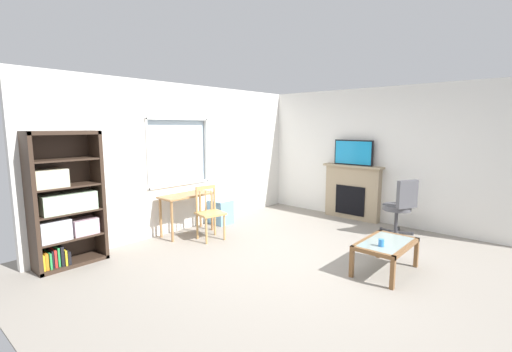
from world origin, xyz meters
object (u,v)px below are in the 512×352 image
office_chair (401,204)px  plastic_drawer_unit (221,212)px  coffee_table (386,246)px  wooden_chair (209,212)px  bookshelf (64,205)px  fireplace (352,192)px  desk_under_window (187,201)px  sippy_cup (381,243)px  tv (353,153)px

office_chair → plastic_drawer_unit: bearing=118.3°
plastic_drawer_unit → coffee_table: bearing=-92.3°
wooden_chair → plastic_drawer_unit: 0.98m
bookshelf → fireplace: bookshelf is taller
desk_under_window → plastic_drawer_unit: size_ratio=2.10×
plastic_drawer_unit → fireplace: 2.74m
coffee_table → plastic_drawer_unit: bearing=87.7°
bookshelf → office_chair: 5.30m
desk_under_window → wooden_chair: wooden_chair is taller
bookshelf → sippy_cup: bookshelf is taller
desk_under_window → plastic_drawer_unit: (0.85, 0.05, -0.36)m
plastic_drawer_unit → wooden_chair: bearing=-143.8°
sippy_cup → fireplace: bearing=33.2°
office_chair → sippy_cup: 1.95m
wooden_chair → office_chair: bearing=-45.1°
bookshelf → wooden_chair: (2.03, -0.63, -0.38)m
fireplace → sippy_cup: 2.87m
wooden_chair → office_chair: office_chair is taller
wooden_chair → coffee_table: (0.64, -2.75, -0.12)m
plastic_drawer_unit → fireplace: bearing=-40.6°
office_chair → coffee_table: 1.76m
bookshelf → plastic_drawer_unit: bearing=-1.2°
bookshelf → sippy_cup: size_ratio=20.49×
tv → coffee_table: bearing=-144.5°
plastic_drawer_unit → sippy_cup: bearing=-95.7°
office_chair → desk_under_window: bearing=130.1°
desk_under_window → tv: (2.89, -1.72, 0.78)m
sippy_cup → tv: bearing=33.4°
bookshelf → desk_under_window: size_ratio=1.90×
plastic_drawer_unit → coffee_table: size_ratio=0.50×
wooden_chair → fireplace: (2.83, -1.20, 0.10)m
fireplace → tv: 0.81m
sippy_cup → wooden_chair: bearing=99.0°
plastic_drawer_unit → sippy_cup: (-0.34, -3.34, 0.22)m
plastic_drawer_unit → bookshelf: bearing=178.8°
fireplace → desk_under_window: bearing=149.5°
desk_under_window → sippy_cup: 3.33m
tv → office_chair: 1.49m
desk_under_window → tv: tv is taller
plastic_drawer_unit → tv: size_ratio=0.56×
wooden_chair → plastic_drawer_unit: size_ratio=1.95×
plastic_drawer_unit → sippy_cup: 3.36m
wooden_chair → tv: size_ratio=1.10×
desk_under_window → tv: 3.45m
plastic_drawer_unit → coffee_table: 3.32m
bookshelf → desk_under_window: (1.96, -0.11, -0.25)m
bookshelf → sippy_cup: 4.22m
desk_under_window → fireplace: size_ratio=0.78×
fireplace → tv: size_ratio=1.52×
plastic_drawer_unit → desk_under_window: bearing=-176.6°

